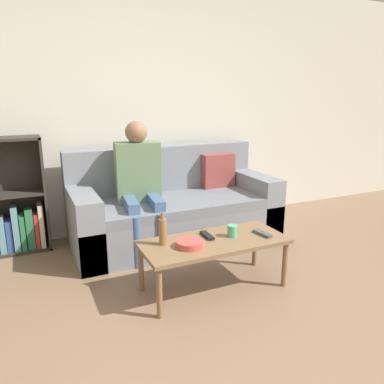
{
  "coord_description": "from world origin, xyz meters",
  "views": [
    {
      "loc": [
        -1.21,
        -1.39,
        1.46
      ],
      "look_at": [
        0.08,
        1.4,
        0.64
      ],
      "focal_mm": 35.0,
      "sensor_mm": 36.0,
      "label": 1
    }
  ],
  "objects_px": {
    "tv_remote_0": "(262,233)",
    "bottle": "(163,231)",
    "bookshelf": "(7,212)",
    "cup_near": "(232,231)",
    "coffee_table": "(214,245)",
    "tv_remote_1": "(207,235)",
    "couch": "(175,210)",
    "person_adult": "(139,177)",
    "snack_bowl": "(190,244)"
  },
  "relations": [
    {
      "from": "couch",
      "to": "cup_near",
      "type": "xyz_separation_m",
      "value": [
        0.06,
        -1.03,
        0.13
      ]
    },
    {
      "from": "coffee_table",
      "to": "cup_near",
      "type": "distance_m",
      "value": 0.18
    },
    {
      "from": "snack_bowl",
      "to": "bookshelf",
      "type": "bearing_deg",
      "value": 129.57
    },
    {
      "from": "couch",
      "to": "snack_bowl",
      "type": "bearing_deg",
      "value": -106.51
    },
    {
      "from": "tv_remote_1",
      "to": "bookshelf",
      "type": "bearing_deg",
      "value": 138.19
    },
    {
      "from": "couch",
      "to": "snack_bowl",
      "type": "xyz_separation_m",
      "value": [
        -0.32,
        -1.08,
        0.11
      ]
    },
    {
      "from": "tv_remote_0",
      "to": "bookshelf",
      "type": "bearing_deg",
      "value": 131.0
    },
    {
      "from": "coffee_table",
      "to": "tv_remote_0",
      "type": "height_order",
      "value": "tv_remote_0"
    },
    {
      "from": "person_adult",
      "to": "tv_remote_1",
      "type": "xyz_separation_m",
      "value": [
        0.26,
        -0.88,
        -0.3
      ]
    },
    {
      "from": "couch",
      "to": "tv_remote_1",
      "type": "height_order",
      "value": "couch"
    },
    {
      "from": "tv_remote_0",
      "to": "person_adult",
      "type": "bearing_deg",
      "value": 113.27
    },
    {
      "from": "bookshelf",
      "to": "coffee_table",
      "type": "distance_m",
      "value": 2.0
    },
    {
      "from": "coffee_table",
      "to": "cup_near",
      "type": "xyz_separation_m",
      "value": [
        0.16,
        0.01,
        0.09
      ]
    },
    {
      "from": "coffee_table",
      "to": "bottle",
      "type": "relative_size",
      "value": 4.55
    },
    {
      "from": "bookshelf",
      "to": "couch",
      "type": "bearing_deg",
      "value": -13.84
    },
    {
      "from": "couch",
      "to": "coffee_table",
      "type": "relative_size",
      "value": 1.82
    },
    {
      "from": "cup_near",
      "to": "snack_bowl",
      "type": "height_order",
      "value": "cup_near"
    },
    {
      "from": "bookshelf",
      "to": "bottle",
      "type": "relative_size",
      "value": 4.44
    },
    {
      "from": "person_adult",
      "to": "bottle",
      "type": "relative_size",
      "value": 4.99
    },
    {
      "from": "coffee_table",
      "to": "bottle",
      "type": "xyz_separation_m",
      "value": [
        -0.37,
        0.08,
        0.14
      ]
    },
    {
      "from": "cup_near",
      "to": "tv_remote_1",
      "type": "distance_m",
      "value": 0.19
    },
    {
      "from": "coffee_table",
      "to": "tv_remote_1",
      "type": "relative_size",
      "value": 6.41
    },
    {
      "from": "bookshelf",
      "to": "person_adult",
      "type": "height_order",
      "value": "person_adult"
    },
    {
      "from": "coffee_table",
      "to": "person_adult",
      "type": "distance_m",
      "value": 1.06
    },
    {
      "from": "person_adult",
      "to": "bottle",
      "type": "height_order",
      "value": "person_adult"
    },
    {
      "from": "tv_remote_1",
      "to": "snack_bowl",
      "type": "distance_m",
      "value": 0.23
    },
    {
      "from": "tv_remote_0",
      "to": "bottle",
      "type": "height_order",
      "value": "bottle"
    },
    {
      "from": "bookshelf",
      "to": "person_adult",
      "type": "relative_size",
      "value": 0.89
    },
    {
      "from": "tv_remote_1",
      "to": "bottle",
      "type": "relative_size",
      "value": 0.71
    },
    {
      "from": "couch",
      "to": "bookshelf",
      "type": "relative_size",
      "value": 1.87
    },
    {
      "from": "person_adult",
      "to": "snack_bowl",
      "type": "height_order",
      "value": "person_adult"
    },
    {
      "from": "bookshelf",
      "to": "cup_near",
      "type": "relative_size",
      "value": 11.78
    },
    {
      "from": "tv_remote_0",
      "to": "snack_bowl",
      "type": "xyz_separation_m",
      "value": [
        -0.6,
        0.02,
        0.01
      ]
    },
    {
      "from": "couch",
      "to": "bottle",
      "type": "distance_m",
      "value": 1.09
    },
    {
      "from": "couch",
      "to": "coffee_table",
      "type": "distance_m",
      "value": 1.05
    },
    {
      "from": "snack_bowl",
      "to": "tv_remote_0",
      "type": "bearing_deg",
      "value": -2.25
    },
    {
      "from": "bookshelf",
      "to": "person_adult",
      "type": "distance_m",
      "value": 1.27
    },
    {
      "from": "person_adult",
      "to": "tv_remote_0",
      "type": "height_order",
      "value": "person_adult"
    },
    {
      "from": "bookshelf",
      "to": "cup_near",
      "type": "height_order",
      "value": "bookshelf"
    },
    {
      "from": "coffee_table",
      "to": "snack_bowl",
      "type": "bearing_deg",
      "value": -170.5
    },
    {
      "from": "bookshelf",
      "to": "snack_bowl",
      "type": "height_order",
      "value": "bookshelf"
    },
    {
      "from": "couch",
      "to": "bookshelf",
      "type": "xyz_separation_m",
      "value": [
        -1.52,
        0.37,
        0.08
      ]
    },
    {
      "from": "couch",
      "to": "person_adult",
      "type": "relative_size",
      "value": 1.66
    },
    {
      "from": "person_adult",
      "to": "tv_remote_0",
      "type": "relative_size",
      "value": 6.88
    },
    {
      "from": "bottle",
      "to": "cup_near",
      "type": "bearing_deg",
      "value": -7.98
    },
    {
      "from": "bookshelf",
      "to": "cup_near",
      "type": "bearing_deg",
      "value": -41.82
    },
    {
      "from": "couch",
      "to": "cup_near",
      "type": "distance_m",
      "value": 1.04
    },
    {
      "from": "cup_near",
      "to": "snack_bowl",
      "type": "relative_size",
      "value": 0.47
    },
    {
      "from": "tv_remote_0",
      "to": "tv_remote_1",
      "type": "relative_size",
      "value": 1.02
    },
    {
      "from": "person_adult",
      "to": "bookshelf",
      "type": "bearing_deg",
      "value": 164.88
    }
  ]
}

